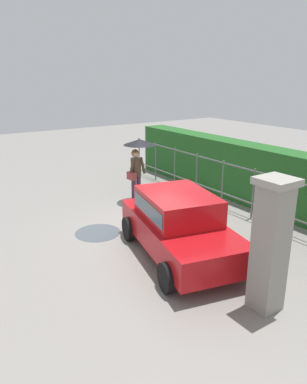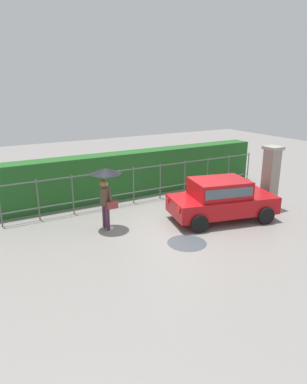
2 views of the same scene
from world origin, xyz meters
name	(u,v)px [view 1 (image 1 of 2)]	position (x,y,z in m)	size (l,w,h in m)	color
ground_plane	(157,228)	(0.00, 0.00, 0.00)	(40.00, 40.00, 0.00)	gray
car	(179,223)	(1.53, -0.45, 0.80)	(3.97, 2.50, 1.48)	#B71116
pedestrian	(138,155)	(-2.29, 0.79, 1.53)	(1.02, 1.02, 2.06)	#47283D
gate_pillar	(270,244)	(4.00, -0.38, 1.24)	(0.60, 0.60, 2.42)	gray
fence_section	(237,186)	(0.28, 2.71, 0.83)	(11.31, 0.05, 1.50)	#59605B
hedge_row	(262,177)	(0.28, 3.79, 0.95)	(12.26, 0.90, 1.90)	#235B23
puddle_near	(98,233)	(-0.63, -1.48, 0.00)	(1.21, 1.21, 0.00)	#4C545B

